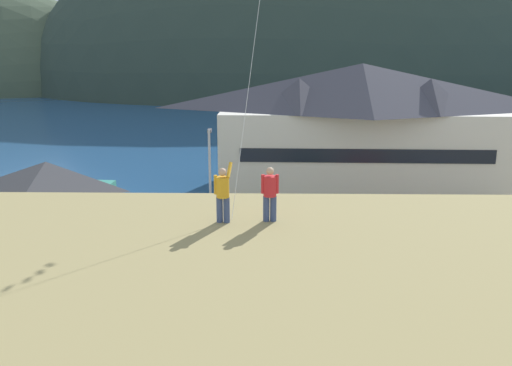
{
  "coord_description": "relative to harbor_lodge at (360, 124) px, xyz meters",
  "views": [
    {
      "loc": [
        0.66,
        -22.75,
        12.59
      ],
      "look_at": [
        0.08,
        9.0,
        3.9
      ],
      "focal_mm": 36.63,
      "sensor_mm": 36.0,
      "label": 1
    }
  ],
  "objects": [
    {
      "name": "storage_shed_waterside",
      "position": [
        -5.23,
        2.13,
        -3.16
      ],
      "size": [
        5.75,
        5.31,
        4.9
      ],
      "color": "#338475",
      "rests_on": "ground"
    },
    {
      "name": "bay_water",
      "position": [
        -8.71,
        38.45,
        -5.69
      ],
      "size": [
        360.0,
        84.0,
        0.03
      ],
      "primitive_type": "cube",
      "color": "navy",
      "rests_on": "ground"
    },
    {
      "name": "parked_car_mid_row_near",
      "position": [
        -18.74,
        -22.12,
        -4.64
      ],
      "size": [
        4.35,
        2.36,
        1.82
      ],
      "color": "#9EA3A8",
      "rests_on": "parking_lot_pad"
    },
    {
      "name": "parking_lot_pad",
      "position": [
        -8.71,
        -16.55,
        -5.65
      ],
      "size": [
        40.0,
        20.0,
        0.1
      ],
      "primitive_type": "cube",
      "color": "slate",
      "rests_on": "ground"
    },
    {
      "name": "moored_boat_wharfside",
      "position": [
        -10.39,
        12.12,
        -4.98
      ],
      "size": [
        2.6,
        6.98,
        2.16
      ],
      "color": "#A8A399",
      "rests_on": "ground"
    },
    {
      "name": "person_companion",
      "position": [
        -7.9,
        -28.73,
        2.32
      ],
      "size": [
        0.55,
        0.4,
        1.74
      ],
      "color": "#384770",
      "rests_on": "grassy_hill_foreground"
    },
    {
      "name": "storage_shed_near_lot",
      "position": [
        -21.88,
        -12.57,
        -2.99
      ],
      "size": [
        7.93,
        6.2,
        5.23
      ],
      "color": "#338475",
      "rests_on": "ground"
    },
    {
      "name": "parked_car_front_row_end",
      "position": [
        -4.5,
        -14.57,
        -4.64
      ],
      "size": [
        4.34,
        2.33,
        1.82
      ],
      "color": "#236633",
      "rests_on": "parking_lot_pad"
    },
    {
      "name": "wharf_dock",
      "position": [
        -6.95,
        11.41,
        -5.35
      ],
      "size": [
        3.2,
        12.28,
        0.7
      ],
      "color": "#70604C",
      "rests_on": "ground"
    },
    {
      "name": "ground_plane",
      "position": [
        -8.71,
        -21.55,
        -5.7
      ],
      "size": [
        600.0,
        600.0,
        0.0
      ],
      "primitive_type": "plane",
      "color": "#66604C"
    },
    {
      "name": "parked_car_corner_spot",
      "position": [
        1.29,
        -15.57,
        -4.64
      ],
      "size": [
        4.3,
        2.25,
        1.82
      ],
      "color": "red",
      "rests_on": "parking_lot_pad"
    },
    {
      "name": "parking_light_pole",
      "position": [
        -11.7,
        -11.0,
        -1.61
      ],
      "size": [
        0.24,
        0.78,
        6.91
      ],
      "color": "#ADADB2",
      "rests_on": "parking_lot_pad"
    },
    {
      "name": "far_hill_center_saddle",
      "position": [
        13.75,
        98.14,
        -5.7
      ],
      "size": [
        114.65,
        55.13,
        84.56
      ],
      "primitive_type": "ellipsoid",
      "color": "#334733",
      "rests_on": "ground"
    },
    {
      "name": "far_hill_east_peak",
      "position": [
        6.01,
        90.36,
        -5.7
      ],
      "size": [
        145.38,
        71.07,
        93.24
      ],
      "primitive_type": "ellipsoid",
      "color": "#2D3D33",
      "rests_on": "ground"
    },
    {
      "name": "harbor_lodge",
      "position": [
        0.0,
        0.0,
        0.0
      ],
      "size": [
        25.08,
        9.74,
        10.76
      ],
      "color": "beige",
      "rests_on": "ground"
    },
    {
      "name": "parked_car_back_row_left",
      "position": [
        -16.43,
        -14.25,
        -4.64
      ],
      "size": [
        4.21,
        2.07,
        1.82
      ],
      "color": "navy",
      "rests_on": "parking_lot_pad"
    },
    {
      "name": "parked_car_lone_by_shed",
      "position": [
        -4.43,
        -20.61,
        -4.64
      ],
      "size": [
        4.23,
        2.11,
        1.82
      ],
      "color": "slate",
      "rests_on": "parking_lot_pad"
    },
    {
      "name": "parked_car_mid_row_far",
      "position": [
        1.62,
        -22.13,
        -4.64
      ],
      "size": [
        4.33,
        2.32,
        1.82
      ],
      "color": "#9EA3A8",
      "rests_on": "parking_lot_pad"
    },
    {
      "name": "parked_car_front_row_red",
      "position": [
        -10.63,
        -20.84,
        -4.64
      ],
      "size": [
        4.28,
        2.22,
        1.82
      ],
      "color": "#236633",
      "rests_on": "parking_lot_pad"
    },
    {
      "name": "parked_car_front_row_silver",
      "position": [
        -10.12,
        -15.88,
        -4.64
      ],
      "size": [
        4.23,
        2.11,
        1.82
      ],
      "color": "#9EA3A8",
      "rests_on": "parking_lot_pad"
    },
    {
      "name": "person_kite_flyer",
      "position": [
        -9.36,
        -28.87,
        2.33
      ],
      "size": [
        0.56,
        0.64,
        1.86
      ],
      "color": "#384770",
      "rests_on": "grassy_hill_foreground"
    },
    {
      "name": "moored_boat_outer_mooring",
      "position": [
        -3.27,
        11.35,
        -4.98
      ],
      "size": [
        3.4,
        8.38,
        2.16
      ],
      "color": "navy",
      "rests_on": "ground"
    }
  ]
}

